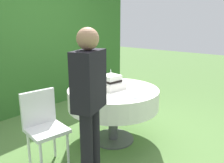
{
  "coord_description": "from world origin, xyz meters",
  "views": [
    {
      "loc": [
        -2.35,
        -1.94,
        1.65
      ],
      "look_at": [
        -0.0,
        0.02,
        0.86
      ],
      "focal_mm": 37.48,
      "sensor_mm": 36.0,
      "label": 1
    }
  ],
  "objects": [
    {
      "name": "wedding_cake",
      "position": [
        -0.0,
        0.04,
        0.84
      ],
      "size": [
        0.35,
        0.35,
        0.26
      ],
      "color": "white",
      "rests_on": "cake_table"
    },
    {
      "name": "cake_table",
      "position": [
        0.0,
        0.0,
        0.62
      ],
      "size": [
        1.24,
        1.24,
        0.76
      ],
      "color": "#4C4C51",
      "rests_on": "ground_plane"
    },
    {
      "name": "garden_chair",
      "position": [
        -0.98,
        0.22,
        0.54
      ],
      "size": [
        0.46,
        0.46,
        0.89
      ],
      "color": "white",
      "rests_on": "ground_plane"
    },
    {
      "name": "serving_plate_far",
      "position": [
        -0.1,
        -0.43,
        0.76
      ],
      "size": [
        0.15,
        0.15,
        0.01
      ],
      "primitive_type": "cylinder",
      "color": "white",
      "rests_on": "cake_table"
    },
    {
      "name": "serving_plate_near",
      "position": [
        0.01,
        0.37,
        0.76
      ],
      "size": [
        0.14,
        0.14,
        0.01
      ],
      "primitive_type": "cylinder",
      "color": "white",
      "rests_on": "cake_table"
    },
    {
      "name": "ground_plane",
      "position": [
        0.0,
        0.0,
        0.0
      ],
      "size": [
        20.0,
        20.0,
        0.0
      ],
      "primitive_type": "plane",
      "color": "#547A3D"
    },
    {
      "name": "foliage_hedge",
      "position": [
        0.0,
        2.09,
        1.14
      ],
      "size": [
        5.07,
        0.46,
        2.27
      ],
      "primitive_type": "cube",
      "color": "#336628",
      "rests_on": "ground_plane"
    },
    {
      "name": "napkin_stack",
      "position": [
        -0.4,
        -0.08,
        0.76
      ],
      "size": [
        0.16,
        0.16,
        0.01
      ],
      "primitive_type": "cube",
      "rotation": [
        0.0,
        0.0,
        0.1
      ],
      "color": "#6B4C60",
      "rests_on": "cake_table"
    },
    {
      "name": "standing_person",
      "position": [
        -0.91,
        -0.46,
        0.93
      ],
      "size": [
        0.4,
        0.3,
        1.6
      ],
      "color": "black",
      "rests_on": "ground_plane"
    }
  ]
}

